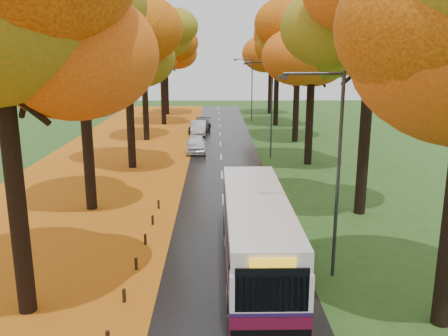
{
  "coord_description": "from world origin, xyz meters",
  "views": [
    {
      "loc": [
        -0.42,
        -9.27,
        8.61
      ],
      "look_at": [
        0.0,
        15.49,
        2.6
      ],
      "focal_mm": 38.0,
      "sensor_mm": 36.0,
      "label": 1
    }
  ],
  "objects_px": {
    "car_white": "(196,144)",
    "car_silver": "(199,128)",
    "streetlamp_mid": "(269,102)",
    "bus": "(256,230)",
    "streetlamp_far": "(250,85)",
    "streetlamp_near": "(332,160)",
    "car_dark": "(200,126)"
  },
  "relations": [
    {
      "from": "streetlamp_mid",
      "to": "bus",
      "type": "bearing_deg",
      "value": -97.4
    },
    {
      "from": "car_silver",
      "to": "streetlamp_far",
      "type": "bearing_deg",
      "value": 59.36
    },
    {
      "from": "streetlamp_far",
      "to": "bus",
      "type": "relative_size",
      "value": 0.72
    },
    {
      "from": "streetlamp_near",
      "to": "streetlamp_mid",
      "type": "xyz_separation_m",
      "value": [
        0.0,
        22.0,
        0.0
      ]
    },
    {
      "from": "car_silver",
      "to": "streetlamp_near",
      "type": "bearing_deg",
      "value": -79.36
    },
    {
      "from": "streetlamp_mid",
      "to": "bus",
      "type": "distance_m",
      "value": 21.49
    },
    {
      "from": "bus",
      "to": "streetlamp_mid",
      "type": "bearing_deg",
      "value": 82.55
    },
    {
      "from": "car_dark",
      "to": "car_white",
      "type": "bearing_deg",
      "value": -81.81
    },
    {
      "from": "streetlamp_near",
      "to": "bus",
      "type": "bearing_deg",
      "value": 161.42
    },
    {
      "from": "bus",
      "to": "car_silver",
      "type": "distance_m",
      "value": 32.77
    },
    {
      "from": "bus",
      "to": "car_white",
      "type": "distance_m",
      "value": 23.47
    },
    {
      "from": "streetlamp_far",
      "to": "car_white",
      "type": "xyz_separation_m",
      "value": [
        -6.16,
        -19.87,
        -3.93
      ]
    },
    {
      "from": "car_white",
      "to": "car_dark",
      "type": "xyz_separation_m",
      "value": [
        0.0,
        10.97,
        -0.04
      ]
    },
    {
      "from": "streetlamp_mid",
      "to": "streetlamp_near",
      "type": "bearing_deg",
      "value": -90.0
    },
    {
      "from": "streetlamp_far",
      "to": "car_silver",
      "type": "height_order",
      "value": "streetlamp_far"
    },
    {
      "from": "car_white",
      "to": "streetlamp_near",
      "type": "bearing_deg",
      "value": -77.9
    },
    {
      "from": "streetlamp_near",
      "to": "streetlamp_far",
      "type": "relative_size",
      "value": 1.0
    },
    {
      "from": "bus",
      "to": "car_white",
      "type": "xyz_separation_m",
      "value": [
        -3.42,
        23.21,
        -0.78
      ]
    },
    {
      "from": "bus",
      "to": "car_dark",
      "type": "bearing_deg",
      "value": 95.66
    },
    {
      "from": "bus",
      "to": "car_white",
      "type": "bearing_deg",
      "value": 98.33
    },
    {
      "from": "streetlamp_far",
      "to": "bus",
      "type": "distance_m",
      "value": 43.28
    },
    {
      "from": "bus",
      "to": "car_silver",
      "type": "xyz_separation_m",
      "value": [
        -3.51,
        32.57,
        -0.78
      ]
    },
    {
      "from": "car_white",
      "to": "car_silver",
      "type": "relative_size",
      "value": 0.96
    },
    {
      "from": "streetlamp_mid",
      "to": "car_dark",
      "type": "distance_m",
      "value": 15.0
    },
    {
      "from": "streetlamp_far",
      "to": "car_silver",
      "type": "xyz_separation_m",
      "value": [
        -6.24,
        -10.51,
        -3.93
      ]
    },
    {
      "from": "streetlamp_far",
      "to": "car_dark",
      "type": "bearing_deg",
      "value": -124.65
    },
    {
      "from": "streetlamp_far",
      "to": "streetlamp_near",
      "type": "bearing_deg",
      "value": -90.0
    },
    {
      "from": "streetlamp_far",
      "to": "car_white",
      "type": "distance_m",
      "value": 21.17
    },
    {
      "from": "bus",
      "to": "car_silver",
      "type": "bearing_deg",
      "value": 96.09
    },
    {
      "from": "streetlamp_near",
      "to": "car_silver",
      "type": "xyz_separation_m",
      "value": [
        -6.24,
        33.49,
        -3.93
      ]
    },
    {
      "from": "streetlamp_mid",
      "to": "car_white",
      "type": "xyz_separation_m",
      "value": [
        -6.16,
        2.13,
        -3.93
      ]
    },
    {
      "from": "car_silver",
      "to": "car_dark",
      "type": "bearing_deg",
      "value": 86.94
    }
  ]
}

